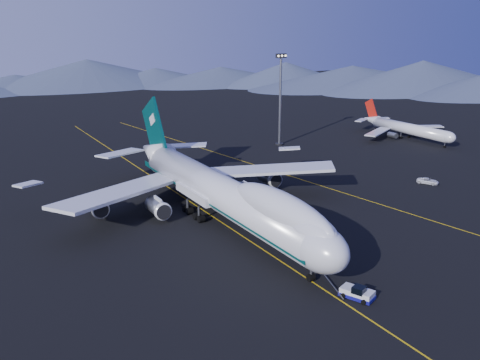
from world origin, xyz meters
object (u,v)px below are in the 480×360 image
pushback_tug (357,294)px  service_van (428,181)px  second_jet (406,128)px  boeing_747 (222,192)px  floodlight_mast (280,100)px

pushback_tug → service_van: bearing=9.4°
second_jet → service_van: size_ratio=7.92×
boeing_747 → service_van: size_ratio=15.28×
second_jet → service_van: (-33.35, -38.12, -2.58)m
service_van → floodlight_mast: bearing=65.9°
pushback_tug → second_jet: bearing=16.9°
service_van → boeing_747: bearing=147.1°
second_jet → floodlight_mast: bearing=170.0°
floodlight_mast → boeing_747: bearing=-133.0°
pushback_tug → floodlight_mast: (43.39, 82.52, 12.89)m
boeing_747 → second_jet: bearing=23.2°
boeing_747 → second_jet: 92.83m
boeing_747 → second_jet: (85.32, 36.50, -2.58)m
service_van → floodlight_mast: 52.63m
boeing_747 → floodlight_mast: (45.72, 49.04, 7.69)m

